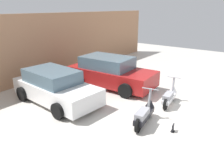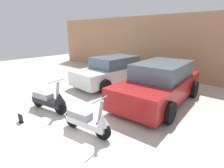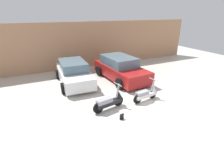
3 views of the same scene
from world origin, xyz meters
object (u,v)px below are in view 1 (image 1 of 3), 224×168
at_px(scooter_front_right, 170,96).
at_px(car_rear_center, 110,72).
at_px(car_rear_left, 55,87).
at_px(scooter_front_left, 145,113).
at_px(placard_near_left_scooter, 173,128).

distance_m(scooter_front_right, car_rear_center, 3.32).
bearing_deg(car_rear_left, scooter_front_left, 12.76).
bearing_deg(scooter_front_right, car_rear_center, 76.97).
bearing_deg(car_rear_center, scooter_front_left, -38.98).
distance_m(scooter_front_left, placard_near_left_scooter, 1.03).
xyz_separation_m(car_rear_center, placard_near_left_scooter, (-2.21, -4.24, -0.59)).
relative_size(car_rear_left, placard_near_left_scooter, 15.77).
bearing_deg(scooter_front_right, scooter_front_left, 170.83).
height_order(scooter_front_right, car_rear_left, car_rear_left).
bearing_deg(placard_near_left_scooter, car_rear_center, 62.43).
relative_size(scooter_front_right, car_rear_left, 0.37).
bearing_deg(placard_near_left_scooter, car_rear_left, 98.48).
relative_size(scooter_front_left, placard_near_left_scooter, 6.21).
xyz_separation_m(scooter_front_right, placard_near_left_scooter, (-1.93, -0.95, -0.26)).
bearing_deg(car_rear_center, placard_near_left_scooter, -31.47).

